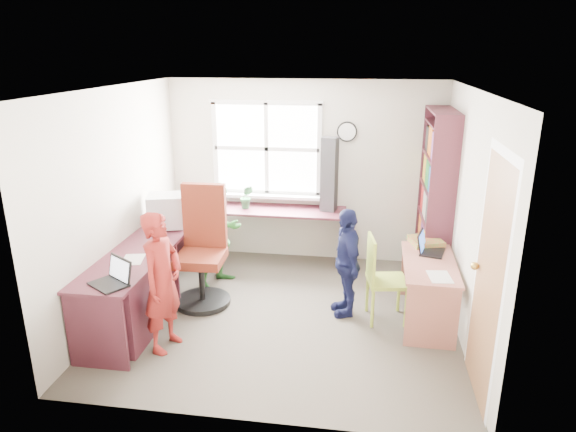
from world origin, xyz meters
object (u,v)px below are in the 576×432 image
object	(u,v)px
l_desk	(157,280)
person_navy	(346,262)
potted_plant	(247,197)
right_desk	(428,278)
person_red	(162,282)
swivel_chair	(203,253)
wooden_chair	(381,276)
crt_monitor	(166,211)
bookshelf	(435,202)
laptop_right	(428,248)
person_green	(221,234)
cd_tower	(329,175)
laptop_left	(113,278)

from	to	relation	value
l_desk	person_navy	world-z (taller)	person_navy
potted_plant	right_desk	bearing A→B (deg)	-30.06
potted_plant	person_red	world-z (taller)	person_red
swivel_chair	wooden_chair	distance (m)	1.98
crt_monitor	right_desk	bearing A→B (deg)	-23.89
bookshelf	swivel_chair	world-z (taller)	bookshelf
wooden_chair	crt_monitor	distance (m)	2.58
bookshelf	laptop_right	distance (m)	0.85
bookshelf	swivel_chair	size ratio (longest dim) A/B	1.57
bookshelf	person_red	size ratio (longest dim) A/B	1.54
l_desk	bookshelf	distance (m)	3.35
bookshelf	person_green	distance (m)	2.61
laptop_right	swivel_chair	bearing A→B (deg)	108.85
laptop_right	cd_tower	distance (m)	1.66
bookshelf	potted_plant	bearing A→B (deg)	174.72
l_desk	bookshelf	xyz separation A→B (m)	(2.96, 1.47, 0.55)
cd_tower	crt_monitor	bearing A→B (deg)	-139.56
potted_plant	bookshelf	bearing A→B (deg)	-5.28
right_desk	person_green	bearing A→B (deg)	168.00
laptop_left	person_green	world-z (taller)	person_green
right_desk	bookshelf	size ratio (longest dim) A/B	0.56
person_navy	bookshelf	bearing A→B (deg)	119.93
crt_monitor	person_navy	bearing A→B (deg)	-26.11
bookshelf	laptop_left	xyz separation A→B (m)	(-3.04, -2.20, -0.20)
l_desk	laptop_left	xyz separation A→B (m)	(-0.09, -0.73, 0.35)
right_desk	l_desk	bearing A→B (deg)	-170.32
wooden_chair	laptop_right	size ratio (longest dim) A/B	2.44
cd_tower	potted_plant	xyz separation A→B (m)	(-1.07, -0.07, -0.32)
laptop_left	person_navy	xyz separation A→B (m)	(2.04, 1.16, -0.21)
swivel_chair	person_red	size ratio (longest dim) A/B	0.98
laptop_left	potted_plant	world-z (taller)	potted_plant
swivel_chair	bookshelf	bearing A→B (deg)	18.33
right_desk	person_green	size ratio (longest dim) A/B	0.92
bookshelf	person_red	distance (m)	3.34
person_green	person_navy	size ratio (longest dim) A/B	1.06
l_desk	swivel_chair	world-z (taller)	swivel_chair
crt_monitor	person_navy	size ratio (longest dim) A/B	0.41
swivel_chair	cd_tower	bearing A→B (deg)	41.80
wooden_chair	crt_monitor	bearing A→B (deg)	160.28
bookshelf	laptop_right	size ratio (longest dim) A/B	5.52
person_red	person_navy	distance (m)	1.92
cd_tower	person_red	bearing A→B (deg)	-108.24
right_desk	bookshelf	bearing A→B (deg)	83.45
l_desk	wooden_chair	size ratio (longest dim) A/B	3.18
person_red	person_green	distance (m)	1.48
bookshelf	laptop_right	bearing A→B (deg)	-100.34
person_green	potted_plant	bearing A→B (deg)	19.39
person_red	laptop_right	bearing A→B (deg)	-52.48
wooden_chair	potted_plant	world-z (taller)	potted_plant
right_desk	person_red	size ratio (longest dim) A/B	0.85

